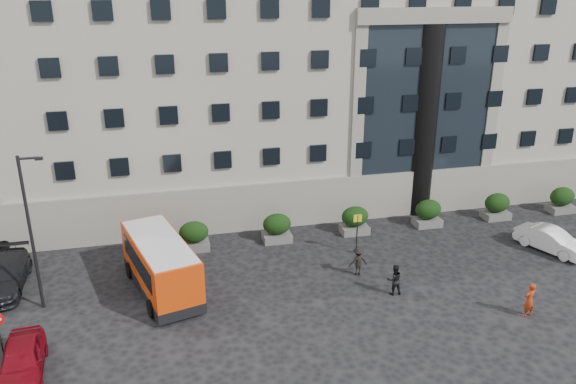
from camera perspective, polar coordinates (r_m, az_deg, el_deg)
The scene contains 19 objects.
ground at distance 28.94m, azimuth -0.07°, elevation -11.70°, with size 120.00×120.00×0.00m, color black.
civic_building at distance 47.72m, azimuth 0.80°, elevation 12.76°, with size 44.00×24.00×18.00m, color #A29D8F.
entrance_column at distance 39.46m, azimuth 13.61°, elevation 6.85°, with size 1.80×1.80×13.00m, color black.
hedge_a at distance 34.83m, azimuth -9.53°, elevation -4.40°, with size 1.80×1.26×1.84m.
hedge_b at distance 35.46m, azimuth -1.13°, elevation -3.63°, with size 1.80×1.26×1.84m.
hedge_c at distance 36.83m, azimuth 6.81°, elevation -2.83°, with size 1.80×1.26×1.84m.
hedge_d at distance 38.85m, azimuth 14.04°, elevation -2.06°, with size 1.80×1.26×1.84m.
hedge_e at distance 41.43m, azimuth 20.45°, elevation -1.34°, with size 1.80×1.26×1.84m.
hedge_f at distance 44.47m, azimuth 26.05°, elevation -0.70°, with size 1.80×1.26×1.84m.
street_lamp at distance 29.67m, azimuth -24.63°, elevation -3.36°, with size 1.16×0.18×8.00m.
bus_stop_sign at distance 33.82m, azimuth 7.05°, elevation -3.56°, with size 0.50×0.08×2.52m.
minibus at distance 30.43m, azimuth -12.82°, elevation -7.06°, with size 4.12×7.38×2.92m.
red_truck at distance 43.75m, azimuth -21.42°, elevation 0.56°, with size 3.23×5.94×3.06m.
parked_car_a at distance 26.67m, azimuth -25.42°, elevation -15.22°, with size 1.73×4.29×1.46m, color maroon.
parked_car_c at distance 33.82m, azimuth -26.96°, elevation -7.58°, with size 2.19×5.39×1.56m, color black.
white_taxi at distance 37.87m, azimuth 25.18°, elevation -4.45°, with size 1.50×4.30×1.42m, color white.
pedestrian_a at distance 30.26m, azimuth 23.31°, elevation -10.03°, with size 0.66×0.43×1.81m, color #A22F10.
pedestrian_b at distance 30.23m, azimuth 10.75°, elevation -8.73°, with size 0.82×0.64×1.69m, color black.
pedestrian_c at distance 31.81m, azimuth 7.14°, elevation -6.99°, with size 1.07×0.62×1.66m, color black.
Camera 1 is at (-5.70, -23.82, 15.43)m, focal length 35.00 mm.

